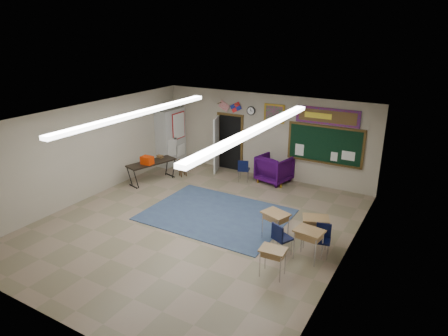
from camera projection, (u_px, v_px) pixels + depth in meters
The scene contains 25 objects.
floor at pixel (195, 224), 11.11m from camera, with size 9.00×9.00×0.00m, color #826F5A.
back_wall at pixel (265, 136), 14.26m from camera, with size 8.00×0.04×3.00m, color #A89C88.
front_wall at pixel (48, 253), 6.94m from camera, with size 8.00×0.04×3.00m, color #A89C88.
left_wall at pixel (88, 151), 12.49m from camera, with size 0.04×9.00×3.00m, color #A89C88.
right_wall at pixel (345, 206), 8.71m from camera, with size 0.04×9.00×3.00m, color #A89C88.
ceiling at pixel (192, 119), 10.09m from camera, with size 8.00×9.00×0.04m, color silver.
area_rug at pixel (216, 215), 11.66m from camera, with size 4.00×3.00×0.02m, color #354C65.
fluorescent_strips at pixel (192, 121), 10.11m from camera, with size 3.86×6.00×0.10m, color white, non-canonical shape.
doorway at pixel (226, 143), 15.00m from camera, with size 1.10×0.89×2.16m.
chalkboard at pixel (325, 146), 13.20m from camera, with size 2.55×0.14×1.30m.
bulletin_board at pixel (327, 116), 12.87m from camera, with size 2.10×0.05×0.55m.
framed_art_print at pixel (274, 113), 13.78m from camera, with size 0.75×0.05×0.65m.
wall_clock at pixel (251, 111), 14.21m from camera, with size 0.32×0.05×0.32m.
wall_flags at pixel (230, 105), 14.55m from camera, with size 1.16×0.06×0.70m, color red, non-canonical shape.
storage_cabinet at pixel (171, 137), 15.63m from camera, with size 0.59×1.25×2.20m.
wingback_armchair at pixel (274, 169), 14.00m from camera, with size 1.03×1.06×0.96m, color #260537.
student_chair_reading at pixel (244, 170), 14.07m from camera, with size 0.41×0.41×0.81m, color black, non-canonical shape.
student_chair_desk_a at pixel (283, 239), 9.53m from camera, with size 0.42×0.42×0.84m, color black, non-canonical shape.
student_chair_desk_b at pixel (322, 241), 9.47m from camera, with size 0.39×0.39×0.78m, color black, non-canonical shape.
student_desk_front_left at pixel (275, 225), 10.16m from camera, with size 0.77×0.67×0.77m.
student_desk_front_right at pixel (315, 230), 9.93m from camera, with size 0.77×0.68×0.77m.
student_desk_back_left at pixel (273, 261), 8.72m from camera, with size 0.59×0.46×0.67m.
student_desk_back_right at pixel (308, 243), 9.31m from camera, with size 0.70×0.56×0.77m.
folding_table at pixel (152, 171), 14.03m from camera, with size 1.07×1.85×1.00m.
wooden_stool at pixel (183, 168), 14.57m from camera, with size 0.34×0.34×0.61m.
Camera 1 is at (5.68, -8.18, 5.24)m, focal length 32.00 mm.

